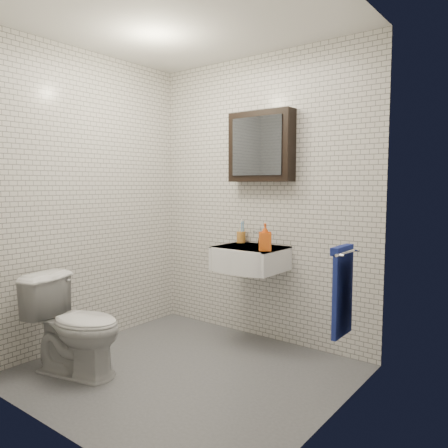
% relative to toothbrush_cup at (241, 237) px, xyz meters
% --- Properties ---
extents(ground, '(2.20, 2.00, 0.01)m').
position_rel_toothbrush_cup_xyz_m(ground, '(0.16, -0.94, -0.90)').
color(ground, '#4E5156').
rests_on(ground, ground).
extents(room_shell, '(2.22, 2.02, 2.51)m').
position_rel_toothbrush_cup_xyz_m(room_shell, '(0.16, -0.94, 0.56)').
color(room_shell, silver).
rests_on(room_shell, ground).
extents(washbasin, '(0.55, 0.50, 0.20)m').
position_rel_toothbrush_cup_xyz_m(washbasin, '(0.21, -0.20, -0.15)').
color(washbasin, white).
rests_on(washbasin, room_shell).
extents(faucet, '(0.06, 0.20, 0.15)m').
position_rel_toothbrush_cup_xyz_m(faucet, '(0.21, -0.01, 0.01)').
color(faucet, silver).
rests_on(faucet, washbasin).
extents(mirror_cabinet, '(0.60, 0.15, 0.60)m').
position_rel_toothbrush_cup_xyz_m(mirror_cabinet, '(0.21, -0.01, 0.79)').
color(mirror_cabinet, black).
rests_on(mirror_cabinet, room_shell).
extents(towel_rail, '(0.09, 0.30, 0.58)m').
position_rel_toothbrush_cup_xyz_m(towel_rail, '(1.21, -0.59, -0.18)').
color(towel_rail, silver).
rests_on(towel_rail, room_shell).
extents(toothbrush_cup, '(0.10, 0.10, 0.22)m').
position_rel_toothbrush_cup_xyz_m(toothbrush_cup, '(0.00, 0.00, 0.00)').
color(toothbrush_cup, '#C07D30').
rests_on(toothbrush_cup, washbasin).
extents(soap_bottle, '(0.14, 0.14, 0.22)m').
position_rel_toothbrush_cup_xyz_m(soap_bottle, '(0.43, -0.28, 0.05)').
color(soap_bottle, orange).
rests_on(soap_bottle, washbasin).
extents(toilet, '(0.79, 0.57, 0.72)m').
position_rel_toothbrush_cup_xyz_m(toilet, '(-0.46, -1.42, -0.54)').
color(toilet, silver).
rests_on(toilet, ground).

